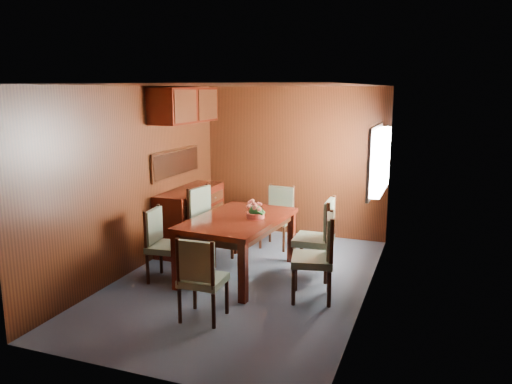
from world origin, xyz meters
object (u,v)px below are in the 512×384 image
at_px(flower_centerpiece, 256,209).
at_px(chair_head, 200,275).
at_px(chair_right_near, 319,252).
at_px(chair_left_near, 162,240).
at_px(sideboard, 191,218).
at_px(dining_table, 238,226).

bearing_deg(flower_centerpiece, chair_head, -93.27).
relative_size(chair_right_near, flower_centerpiece, 4.16).
relative_size(chair_left_near, flower_centerpiece, 3.83).
xyz_separation_m(chair_left_near, chair_right_near, (1.98, 0.09, 0.04)).
bearing_deg(sideboard, chair_right_near, -28.19).
xyz_separation_m(sideboard, dining_table, (1.11, -0.82, 0.21)).
bearing_deg(chair_right_near, flower_centerpiece, 52.34).
bearing_deg(chair_head, chair_left_near, 135.97).
height_order(chair_head, flower_centerpiece, flower_centerpiece).
bearing_deg(chair_left_near, flower_centerpiece, 111.12).
bearing_deg(sideboard, dining_table, -36.39).
relative_size(sideboard, flower_centerpiece, 5.81).
xyz_separation_m(dining_table, chair_head, (0.14, -1.36, -0.15)).
relative_size(sideboard, chair_right_near, 1.40).
bearing_deg(flower_centerpiece, chair_left_near, -153.35).
bearing_deg(dining_table, chair_right_near, -14.05).
bearing_deg(chair_right_near, sideboard, 49.29).
xyz_separation_m(sideboard, chair_left_near, (0.27, -1.30, 0.06)).
bearing_deg(flower_centerpiece, sideboard, 149.78).
distance_m(dining_table, chair_left_near, 0.97).
bearing_deg(chair_head, flower_centerpiece, 84.72).
bearing_deg(chair_left_near, dining_table, 114.77).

